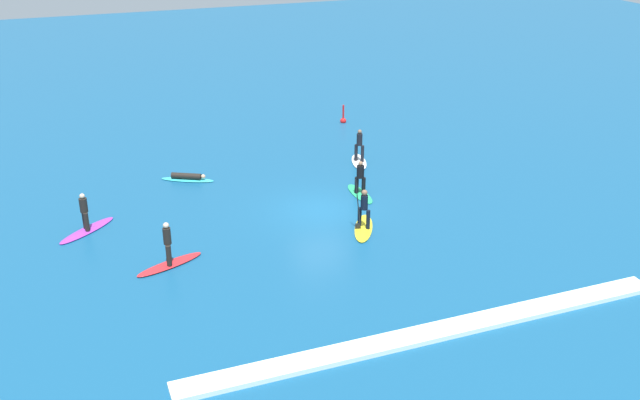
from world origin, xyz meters
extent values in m
plane|color=navy|center=(0.00, 0.00, 0.00)|extent=(120.00, 120.00, 0.00)
ellipsoid|color=purple|center=(-10.17, 1.54, 0.04)|extent=(2.75, 2.46, 0.09)
cylinder|color=black|center=(-10.19, 1.69, 0.50)|extent=(0.29, 0.29, 0.84)
cylinder|color=black|center=(-10.15, 1.39, 0.50)|extent=(0.29, 0.29, 0.84)
cylinder|color=black|center=(-10.17, 1.54, 1.23)|extent=(0.47, 0.47, 0.62)
sphere|color=beige|center=(-10.17, 1.54, 1.65)|extent=(0.31, 0.31, 0.22)
ellipsoid|color=yellow|center=(1.06, -2.53, 0.05)|extent=(1.95, 2.79, 0.09)
cylinder|color=black|center=(0.94, -2.34, 0.52)|extent=(0.23, 0.23, 0.86)
cylinder|color=black|center=(1.17, -2.72, 0.52)|extent=(0.23, 0.23, 0.86)
cylinder|color=black|center=(1.06, -2.53, 1.27)|extent=(0.42, 0.42, 0.64)
sphere|color=brown|center=(1.06, -2.53, 1.72)|extent=(0.35, 0.35, 0.26)
cylinder|color=black|center=(0.76, -2.55, 1.23)|extent=(0.29, 0.18, 2.26)
cube|color=black|center=(0.76, -2.55, 0.15)|extent=(0.21, 0.15, 0.32)
ellipsoid|color=white|center=(4.15, 4.98, 0.05)|extent=(1.42, 2.53, 0.09)
cylinder|color=black|center=(4.28, 4.84, 0.54)|extent=(0.22, 0.22, 0.90)
cylinder|color=black|center=(4.03, 5.12, 0.54)|extent=(0.22, 0.22, 0.90)
cylinder|color=black|center=(4.15, 4.98, 1.31)|extent=(0.38, 0.38, 0.64)
sphere|color=brown|center=(4.15, 4.98, 1.74)|extent=(0.28, 0.28, 0.22)
ellipsoid|color=#23B266|center=(2.44, 0.99, 0.04)|extent=(0.74, 2.51, 0.07)
cylinder|color=black|center=(2.58, 0.91, 0.48)|extent=(0.19, 0.19, 0.81)
cylinder|color=black|center=(2.30, 1.08, 0.48)|extent=(0.19, 0.19, 0.81)
cylinder|color=black|center=(2.44, 0.99, 1.18)|extent=(0.36, 0.36, 0.61)
sphere|color=brown|center=(2.44, 0.99, 1.60)|extent=(0.22, 0.22, 0.22)
ellipsoid|color=red|center=(-7.38, -2.78, 0.05)|extent=(2.91, 1.67, 0.11)
cylinder|color=black|center=(-7.35, -2.60, 0.53)|extent=(0.26, 0.26, 0.85)
cylinder|color=black|center=(-7.41, -2.96, 0.53)|extent=(0.26, 0.26, 0.85)
cylinder|color=black|center=(-7.38, -2.78, 1.30)|extent=(0.40, 0.40, 0.67)
sphere|color=beige|center=(-7.38, -2.78, 1.75)|extent=(0.30, 0.30, 0.23)
ellipsoid|color=#33C6CC|center=(-4.97, 5.75, 0.04)|extent=(2.66, 1.81, 0.08)
cylinder|color=black|center=(-5.01, 5.77, 0.23)|extent=(1.48, 1.00, 0.31)
sphere|color=tan|center=(-4.24, 5.35, 0.25)|extent=(0.31, 0.31, 0.23)
sphere|color=red|center=(6.10, 11.85, 0.10)|extent=(0.39, 0.39, 0.39)
cylinder|color=red|center=(6.10, 11.85, 0.56)|extent=(0.11, 0.11, 1.13)
cube|color=white|center=(0.00, -10.65, 0.09)|extent=(17.53, 0.90, 0.18)
camera|label=1|loc=(-10.67, -27.89, 13.67)|focal=40.16mm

